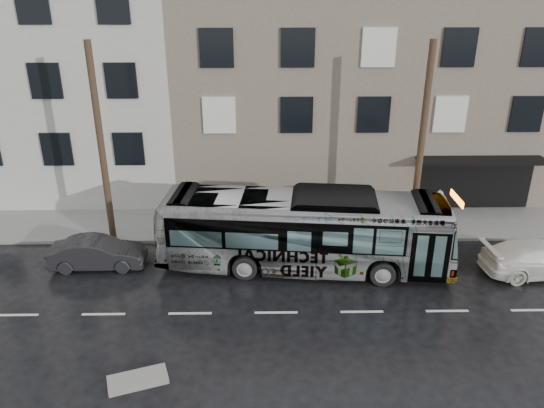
{
  "coord_description": "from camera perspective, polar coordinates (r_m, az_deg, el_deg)",
  "views": [
    {
      "loc": [
        -0.42,
        -18.94,
        11.58
      ],
      "look_at": [
        -0.08,
        2.5,
        2.24
      ],
      "focal_mm": 35.0,
      "sensor_mm": 36.0,
      "label": 1
    }
  ],
  "objects": [
    {
      "name": "bus",
      "position": [
        22.22,
        3.47,
        -2.9
      ],
      "size": [
        12.43,
        4.08,
        3.4
      ],
      "primitive_type": "imported",
      "rotation": [
        0.0,
        0.0,
        1.47
      ],
      "color": "#B2B2B2",
      "rests_on": "ground"
    },
    {
      "name": "sidewalk",
      "position": [
        26.47,
        0.08,
        -2.21
      ],
      "size": [
        90.0,
        3.6,
        0.15
      ],
      "primitive_type": "cube",
      "color": "gray",
      "rests_on": "ground"
    },
    {
      "name": "white_sedan",
      "position": [
        24.81,
        26.89,
        -5.21
      ],
      "size": [
        5.03,
        2.38,
        1.42
      ],
      "primitive_type": "imported",
      "rotation": [
        0.0,
        0.0,
        1.65
      ],
      "color": "white",
      "rests_on": "ground"
    },
    {
      "name": "slush_pile",
      "position": [
        17.69,
        -14.24,
        -17.85
      ],
      "size": [
        1.96,
        1.34,
        0.18
      ],
      "primitive_type": "cube",
      "rotation": [
        0.0,
        0.0,
        0.33
      ],
      "color": "gray",
      "rests_on": "ground"
    },
    {
      "name": "dark_sedan",
      "position": [
        23.83,
        -18.28,
        -5.03
      ],
      "size": [
        4.05,
        1.52,
        1.32
      ],
      "primitive_type": "imported",
      "rotation": [
        0.0,
        0.0,
        1.6
      ],
      "color": "black",
      "rests_on": "ground"
    },
    {
      "name": "building_taupe",
      "position": [
        32.67,
        8.86,
        12.55
      ],
      "size": [
        20.0,
        12.0,
        11.0
      ],
      "primitive_type": "cube",
      "color": "gray",
      "rests_on": "ground"
    },
    {
      "name": "utility_pole_rear",
      "position": [
        24.35,
        -17.88,
        5.86
      ],
      "size": [
        0.3,
        0.3,
        9.0
      ],
      "primitive_type": "cylinder",
      "color": "#4D3826",
      "rests_on": "sidewalk"
    },
    {
      "name": "sign_post",
      "position": [
        25.76,
        17.31,
        -0.99
      ],
      "size": [
        0.06,
        0.06,
        2.4
      ],
      "primitive_type": "cylinder",
      "color": "slate",
      "rests_on": "sidewalk"
    },
    {
      "name": "utility_pole_front",
      "position": [
        24.3,
        15.76,
        6.08
      ],
      "size": [
        0.3,
        0.3,
        9.0
      ],
      "primitive_type": "cylinder",
      "color": "#4D3826",
      "rests_on": "sidewalk"
    },
    {
      "name": "ground",
      "position": [
        22.2,
        0.3,
        -7.89
      ],
      "size": [
        120.0,
        120.0,
        0.0
      ],
      "primitive_type": "plane",
      "color": "black",
      "rests_on": "ground"
    }
  ]
}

